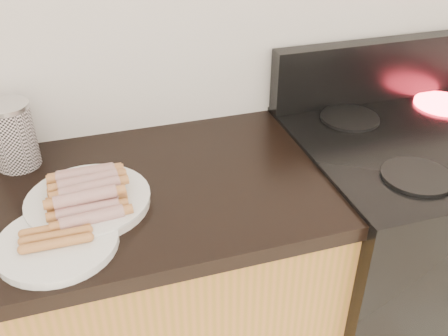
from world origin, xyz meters
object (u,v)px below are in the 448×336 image
object	(u,v)px
stove	(401,254)
side_plate	(58,243)
canister	(13,135)
mug	(1,147)
main_plate	(89,202)

from	to	relation	value
stove	side_plate	distance (m)	1.15
canister	mug	world-z (taller)	canister
side_plate	canister	bearing A→B (deg)	103.24
stove	canister	bearing A→B (deg)	169.24
canister	main_plate	bearing A→B (deg)	-56.20
stove	canister	size ratio (longest dim) A/B	5.10
main_plate	side_plate	xyz separation A→B (m)	(-0.07, -0.13, -0.00)
main_plate	canister	size ratio (longest dim) A/B	1.61
main_plate	mug	distance (m)	0.34
canister	stove	bearing A→B (deg)	-10.76
side_plate	canister	world-z (taller)	canister
stove	canister	distance (m)	1.27
stove	mug	size ratio (longest dim) A/B	9.95
main_plate	mug	bearing A→B (deg)	126.73
stove	side_plate	xyz separation A→B (m)	(-1.05, -0.15, 0.45)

